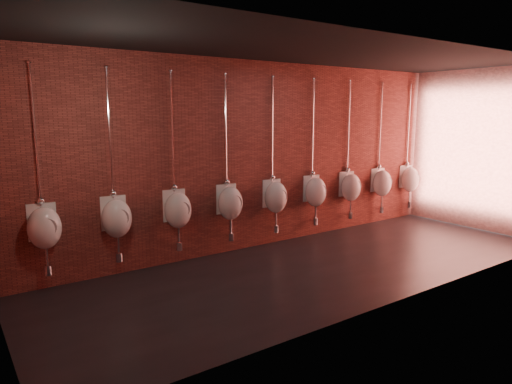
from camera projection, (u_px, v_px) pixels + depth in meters
ground at (320, 267)px, 6.99m from camera, size 8.50×8.50×0.00m
room_shell at (323, 135)px, 6.65m from camera, size 8.54×3.04×3.22m
urinal_0 at (44, 227)px, 5.89m from camera, size 0.46×0.41×2.72m
urinal_1 at (117, 217)px, 6.43m from camera, size 0.46×0.41×2.72m
urinal_2 at (178, 209)px, 6.96m from camera, size 0.46×0.41×2.72m
urinal_3 at (230, 202)px, 7.49m from camera, size 0.46×0.41×2.72m
urinal_4 at (276, 196)px, 8.03m from camera, size 0.46×0.41×2.72m
urinal_5 at (315, 191)px, 8.56m from camera, size 0.46×0.41×2.72m
urinal_6 at (351, 186)px, 9.09m from camera, size 0.46×0.41×2.72m
urinal_7 at (382, 182)px, 9.63m from camera, size 0.46×0.41×2.72m
urinal_8 at (410, 179)px, 10.16m from camera, size 0.46×0.41×2.72m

